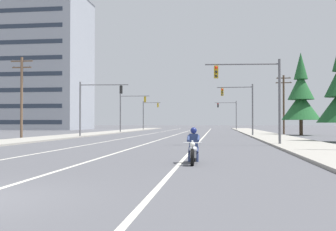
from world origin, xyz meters
TOP-DOWN VIEW (x-y plane):
  - lane_stripe_center at (0.03, 45.00)m, footprint 0.16×100.00m
  - lane_stripe_left at (-4.05, 45.00)m, footprint 0.16×100.00m
  - lane_stripe_right at (3.95, 45.00)m, footprint 0.16×100.00m
  - sidewalk_kerb_right at (11.48, 40.00)m, footprint 4.40×110.00m
  - sidewalk_kerb_left at (-11.48, 40.00)m, footprint 4.40×110.00m
  - motorcycle_with_rider at (4.49, 8.03)m, footprint 0.70×2.19m
  - traffic_signal_near_right at (8.35, 20.63)m, footprint 5.39×0.64m
  - traffic_signal_near_left at (-8.13, 34.12)m, footprint 5.51×0.63m
  - traffic_signal_mid_right at (8.46, 38.97)m, footprint 4.28×0.41m
  - traffic_signal_mid_left at (-8.50, 52.76)m, footprint 4.83×0.37m
  - traffic_signal_far_right at (8.27, 75.72)m, footprint 4.63×0.37m
  - traffic_signal_far_left at (-9.09, 73.65)m, footprint 3.86×0.39m
  - utility_pole_left_near at (-14.45, 29.82)m, footprint 2.35×0.26m
  - utility_pole_right_far at (14.71, 47.74)m, footprint 2.16×0.26m
  - conifer_tree_right_verge_far at (16.14, 43.49)m, footprint 4.84×4.84m
  - apartment_building_far_left_block at (-35.32, 77.41)m, footprint 21.34×16.55m

SIDE VIEW (x-z plane):
  - lane_stripe_center at x=0.03m, z-range 0.00..0.01m
  - lane_stripe_left at x=-4.05m, z-range 0.00..0.01m
  - lane_stripe_right at x=3.95m, z-range 0.00..0.01m
  - sidewalk_kerb_right at x=11.48m, z-range 0.00..0.14m
  - sidewalk_kerb_left at x=-11.48m, z-range 0.00..0.14m
  - motorcycle_with_rider at x=4.49m, z-range -0.14..1.32m
  - traffic_signal_far_left at x=-9.09m, z-range 0.93..7.13m
  - traffic_signal_mid_right at x=8.46m, z-range 0.96..7.16m
  - traffic_signal_far_right at x=8.27m, z-range 0.98..7.18m
  - traffic_signal_mid_left at x=-8.50m, z-range 0.99..7.19m
  - traffic_signal_near_right at x=8.35m, z-range 1.03..7.23m
  - traffic_signal_near_left at x=-8.13m, z-range 1.04..7.24m
  - utility_pole_right_far at x=14.71m, z-range 0.34..8.57m
  - utility_pole_left_near at x=-14.45m, z-range 0.37..8.73m
  - conifer_tree_right_verge_far at x=16.14m, z-range -0.44..10.20m
  - apartment_building_far_left_block at x=-35.32m, z-range 0.00..30.94m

